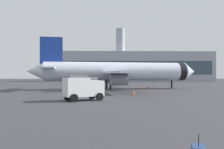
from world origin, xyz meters
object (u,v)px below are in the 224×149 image
object	(u,v)px
safety_cone_near	(134,93)
service_truck	(84,82)
safety_cone_far	(139,87)
cargo_van	(83,88)
safety_cone_outer	(75,88)
airplane_at_gate	(117,72)
safety_cone_mid	(147,87)

from	to	relation	value
safety_cone_near	service_truck	bearing A→B (deg)	137.46
safety_cone_near	safety_cone_far	bearing A→B (deg)	79.27
cargo_van	safety_cone_outer	bearing A→B (deg)	99.64
airplane_at_gate	safety_cone_near	bearing A→B (deg)	-82.58
airplane_at_gate	safety_cone_far	bearing A→B (deg)	35.04
service_truck	safety_cone_far	distance (m)	15.61
service_truck	safety_cone_near	world-z (taller)	service_truck
airplane_at_gate	safety_cone_far	xyz separation A→B (m)	(5.25, 3.68, -3.32)
safety_cone_mid	safety_cone_far	bearing A→B (deg)	124.51
safety_cone_mid	safety_cone_outer	world-z (taller)	safety_cone_mid
service_truck	cargo_van	distance (m)	15.82
cargo_van	safety_cone_outer	world-z (taller)	cargo_van
safety_cone_far	safety_cone_outer	size ratio (longest dim) A/B	1.03
service_truck	safety_cone_outer	world-z (taller)	service_truck
cargo_van	safety_cone_mid	bearing A→B (deg)	64.29
safety_cone_mid	safety_cone_outer	size ratio (longest dim) A/B	1.01
airplane_at_gate	cargo_van	xyz separation A→B (m)	(-4.92, -22.57, -2.21)
airplane_at_gate	safety_cone_far	distance (m)	7.22
service_truck	safety_cone_far	world-z (taller)	service_truck
safety_cone_outer	airplane_at_gate	bearing A→B (deg)	12.53
cargo_van	safety_cone_mid	size ratio (longest dim) A/B	7.22
service_truck	cargo_van	world-z (taller)	service_truck
cargo_van	safety_cone_far	bearing A→B (deg)	68.83
airplane_at_gate	cargo_van	bearing A→B (deg)	-102.30
safety_cone_mid	safety_cone_far	xyz separation A→B (m)	(-1.45, 2.11, 0.01)
service_truck	safety_cone_outer	bearing A→B (deg)	113.95
safety_cone_far	service_truck	bearing A→B (deg)	-137.61
cargo_van	safety_cone_near	xyz separation A→B (m)	(6.77, 8.33, -1.16)
safety_cone_far	safety_cone_outer	world-z (taller)	safety_cone_far
cargo_van	safety_cone_far	world-z (taller)	cargo_van
service_truck	safety_cone_far	xyz separation A→B (m)	(11.49, 10.49, -1.27)
service_truck	cargo_van	bearing A→B (deg)	-85.20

